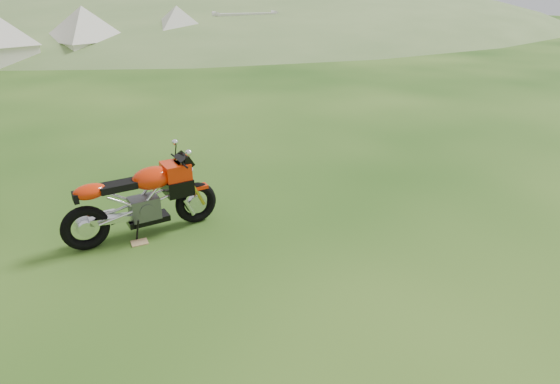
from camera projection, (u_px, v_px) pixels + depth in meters
ground at (286, 262)px, 6.18m from camera, size 120.00×120.00×0.00m
hillside at (244, 21)px, 48.70m from camera, size 80.00×64.00×8.00m
hedgerow at (244, 21)px, 48.70m from camera, size 36.00×1.20×8.60m
sport_motorcycle at (141, 194)px, 6.61m from camera, size 2.17×0.71×1.28m
plywood_board at (139, 242)px, 6.62m from camera, size 0.26×0.22×0.02m
tent_mid at (85, 32)px, 22.98m from camera, size 3.55×3.55×2.53m
tent_right at (178, 29)px, 24.84m from camera, size 3.24×3.24×2.49m
caravan at (243, 30)px, 27.14m from camera, size 4.59×2.90×1.99m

